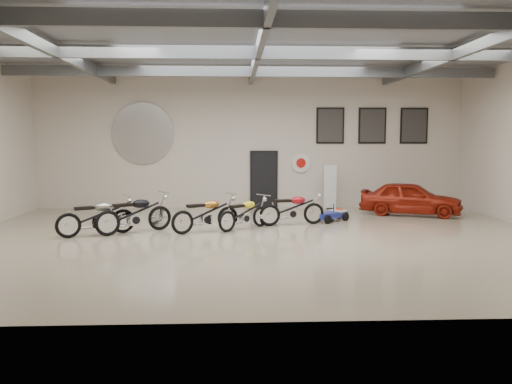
{
  "coord_description": "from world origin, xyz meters",
  "views": [
    {
      "loc": [
        -0.6,
        -12.81,
        2.57
      ],
      "look_at": [
        0.0,
        1.2,
        1.1
      ],
      "focal_mm": 35.0,
      "sensor_mm": 36.0,
      "label": 1
    }
  ],
  "objects_px": {
    "motorcycle_gold": "(206,213)",
    "go_kart": "(332,212)",
    "motorcycle_black": "(134,213)",
    "motorcycle_silver": "(96,216)",
    "motorcycle_yellow": "(244,213)",
    "motorcycle_red": "(292,208)",
    "vintage_car": "(410,198)",
    "banner_stand": "(330,186)"
  },
  "relations": [
    {
      "from": "motorcycle_black",
      "to": "go_kart",
      "type": "bearing_deg",
      "value": -15.98
    },
    {
      "from": "motorcycle_red",
      "to": "vintage_car",
      "type": "xyz_separation_m",
      "value": [
        4.29,
        1.88,
        0.05
      ]
    },
    {
      "from": "motorcycle_black",
      "to": "go_kart",
      "type": "distance_m",
      "value": 6.17
    },
    {
      "from": "motorcycle_gold",
      "to": "go_kart",
      "type": "height_order",
      "value": "motorcycle_gold"
    },
    {
      "from": "motorcycle_silver",
      "to": "motorcycle_yellow",
      "type": "xyz_separation_m",
      "value": [
        4.0,
        0.78,
        -0.05
      ]
    },
    {
      "from": "motorcycle_black",
      "to": "vintage_car",
      "type": "bearing_deg",
      "value": -14.71
    },
    {
      "from": "motorcycle_black",
      "to": "motorcycle_red",
      "type": "height_order",
      "value": "motorcycle_black"
    },
    {
      "from": "banner_stand",
      "to": "motorcycle_gold",
      "type": "height_order",
      "value": "banner_stand"
    },
    {
      "from": "motorcycle_gold",
      "to": "vintage_car",
      "type": "distance_m",
      "value": 7.42
    },
    {
      "from": "banner_stand",
      "to": "motorcycle_yellow",
      "type": "relative_size",
      "value": 0.91
    },
    {
      "from": "motorcycle_silver",
      "to": "go_kart",
      "type": "distance_m",
      "value": 7.18
    },
    {
      "from": "go_kart",
      "to": "vintage_car",
      "type": "distance_m",
      "value": 3.14
    },
    {
      "from": "motorcycle_silver",
      "to": "vintage_car",
      "type": "distance_m",
      "value": 10.3
    },
    {
      "from": "motorcycle_silver",
      "to": "motorcycle_gold",
      "type": "bearing_deg",
      "value": -19.81
    },
    {
      "from": "go_kart",
      "to": "vintage_car",
      "type": "relative_size",
      "value": 0.45
    },
    {
      "from": "go_kart",
      "to": "motorcycle_yellow",
      "type": "bearing_deg",
      "value": 167.98
    },
    {
      "from": "motorcycle_yellow",
      "to": "vintage_car",
      "type": "bearing_deg",
      "value": -17.44
    },
    {
      "from": "motorcycle_silver",
      "to": "motorcycle_black",
      "type": "bearing_deg",
      "value": -9.38
    },
    {
      "from": "motorcycle_yellow",
      "to": "banner_stand",
      "type": "bearing_deg",
      "value": 10.25
    },
    {
      "from": "banner_stand",
      "to": "go_kart",
      "type": "relative_size",
      "value": 1.14
    },
    {
      "from": "motorcycle_red",
      "to": "vintage_car",
      "type": "distance_m",
      "value": 4.69
    },
    {
      "from": "banner_stand",
      "to": "go_kart",
      "type": "distance_m",
      "value": 2.81
    },
    {
      "from": "motorcycle_silver",
      "to": "vintage_car",
      "type": "relative_size",
      "value": 0.61
    },
    {
      "from": "motorcycle_silver",
      "to": "banner_stand",
      "type": "bearing_deg",
      "value": 5.68
    },
    {
      "from": "motorcycle_yellow",
      "to": "motorcycle_red",
      "type": "xyz_separation_m",
      "value": [
        1.45,
        0.66,
        0.04
      ]
    },
    {
      "from": "motorcycle_red",
      "to": "vintage_car",
      "type": "relative_size",
      "value": 0.6
    },
    {
      "from": "motorcycle_red",
      "to": "go_kart",
      "type": "relative_size",
      "value": 1.34
    },
    {
      "from": "motorcycle_gold",
      "to": "motorcycle_silver",
      "type": "bearing_deg",
      "value": 157.03
    },
    {
      "from": "motorcycle_yellow",
      "to": "vintage_car",
      "type": "xyz_separation_m",
      "value": [
        5.75,
        2.54,
        0.09
      ]
    },
    {
      "from": "motorcycle_black",
      "to": "motorcycle_gold",
      "type": "relative_size",
      "value": 1.06
    },
    {
      "from": "motorcycle_gold",
      "to": "vintage_car",
      "type": "bearing_deg",
      "value": -8.56
    },
    {
      "from": "motorcycle_yellow",
      "to": "vintage_car",
      "type": "distance_m",
      "value": 6.28
    },
    {
      "from": "banner_stand",
      "to": "go_kart",
      "type": "height_order",
      "value": "banner_stand"
    },
    {
      "from": "motorcycle_red",
      "to": "go_kart",
      "type": "height_order",
      "value": "motorcycle_red"
    },
    {
      "from": "motorcycle_silver",
      "to": "vintage_car",
      "type": "xyz_separation_m",
      "value": [
        9.75,
        3.32,
        0.04
      ]
    },
    {
      "from": "banner_stand",
      "to": "motorcycle_silver",
      "type": "relative_size",
      "value": 0.83
    },
    {
      "from": "motorcycle_gold",
      "to": "go_kart",
      "type": "relative_size",
      "value": 1.36
    },
    {
      "from": "motorcycle_black",
      "to": "motorcycle_red",
      "type": "xyz_separation_m",
      "value": [
        4.5,
        1.11,
        -0.04
      ]
    },
    {
      "from": "go_kart",
      "to": "motorcycle_gold",
      "type": "bearing_deg",
      "value": 165.61
    },
    {
      "from": "go_kart",
      "to": "motorcycle_red",
      "type": "bearing_deg",
      "value": 169.97
    },
    {
      "from": "banner_stand",
      "to": "motorcycle_red",
      "type": "height_order",
      "value": "banner_stand"
    },
    {
      "from": "motorcycle_gold",
      "to": "go_kart",
      "type": "xyz_separation_m",
      "value": [
        3.92,
        1.75,
        -0.26
      ]
    }
  ]
}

